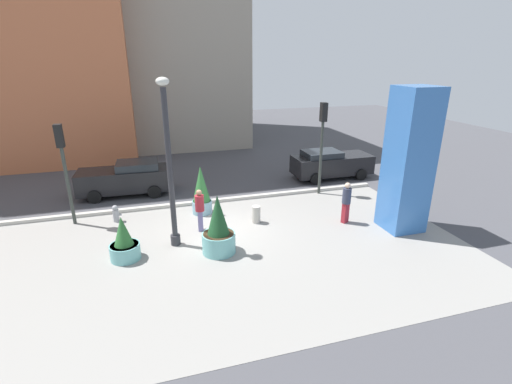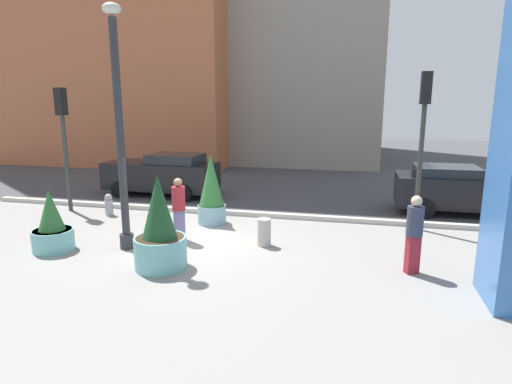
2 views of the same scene
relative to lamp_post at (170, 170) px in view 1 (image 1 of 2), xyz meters
name	(u,v)px [view 1 (image 1 of 2)]	position (x,y,z in m)	size (l,w,h in m)	color
ground_plane	(200,197)	(1.61, 4.69, -2.95)	(60.00, 60.00, 0.00)	#47474C
plaza_pavement	(225,255)	(1.61, -1.31, -2.95)	(18.00, 10.00, 0.02)	gray
curb_strip	(203,202)	(1.61, 3.81, -2.87)	(18.00, 0.24, 0.16)	#B7B2A8
lamp_post	(170,170)	(0.00, 0.00, 0.00)	(0.44, 0.44, 6.05)	#2D2D33
art_pillar_blue	(409,161)	(9.00, -1.14, -0.11)	(1.45, 1.45, 5.67)	#3870BC
potted_plant_mid_plaza	(124,243)	(-1.77, -0.57, -2.32)	(1.03, 1.03, 1.61)	#6BB2B2
potted_plant_by_pillar	(218,230)	(1.45, -1.03, -2.07)	(1.20, 1.20, 2.21)	#6BB2B2
potted_plant_near_right	(201,192)	(1.42, 2.70, -1.91)	(0.88, 0.88, 2.20)	#7AA8B7
fire_hydrant	(116,214)	(-2.24, 2.82, -2.58)	(0.36, 0.26, 0.75)	#99999E
concrete_bollard	(256,214)	(3.46, 1.01, -2.57)	(0.36, 0.36, 0.75)	#B2ADA3
traffic_light_far_side	(322,134)	(7.58, 3.52, 0.15)	(0.28, 0.42, 4.60)	#333833
traffic_light_corner	(63,158)	(-3.92, 3.10, -0.08)	(0.28, 0.42, 4.21)	#333833
car_intersection	(126,178)	(-1.85, 6.20, -2.08)	(4.57, 2.11, 1.69)	black
car_passing_lane	(331,164)	(9.37, 5.76, -2.10)	(4.54, 2.03, 1.62)	black
pedestrian_by_curb	(346,201)	(7.07, -0.06, -1.94)	(0.48, 0.48, 1.79)	maroon
pedestrian_crossing	(200,208)	(1.09, 0.93, -1.96)	(0.41, 0.41, 1.76)	slate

